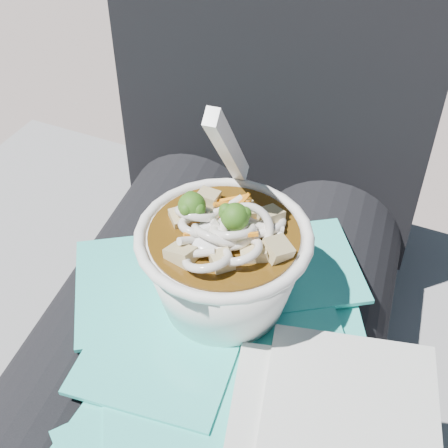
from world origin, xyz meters
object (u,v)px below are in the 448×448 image
(lap, at_px, (198,376))
(person_body, at_px, (227,292))
(stone_ledge, at_px, (238,418))
(udon_bowl, at_px, (224,258))
(plastic_bag, at_px, (212,354))

(lap, xyz_separation_m, person_body, (0.00, 0.09, 0.02))
(stone_ledge, bearing_deg, udon_bowl, -81.49)
(plastic_bag, bearing_deg, person_body, 101.83)
(person_body, xyz_separation_m, plastic_bag, (0.03, -0.13, 0.07))
(lap, xyz_separation_m, plastic_bag, (0.03, -0.03, 0.09))
(stone_ledge, distance_m, udon_bowl, 0.48)
(lap, relative_size, person_body, 0.47)
(stone_ledge, height_order, udon_bowl, udon_bowl)
(lap, bearing_deg, person_body, 90.00)
(lap, distance_m, udon_bowl, 0.15)
(udon_bowl, bearing_deg, plastic_bag, -82.71)
(lap, bearing_deg, plastic_bag, -51.75)
(lap, xyz_separation_m, udon_bowl, (0.02, 0.02, 0.15))
(plastic_bag, distance_m, udon_bowl, 0.08)
(lap, distance_m, person_body, 0.09)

